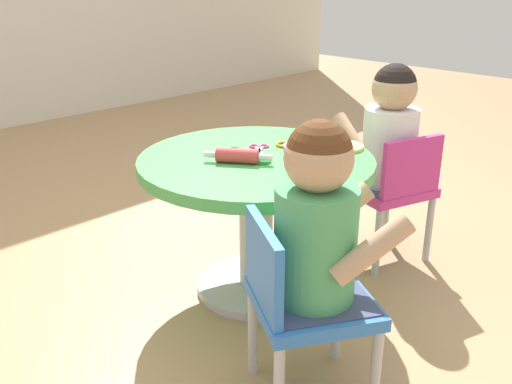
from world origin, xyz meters
TOP-DOWN VIEW (x-y plane):
  - ground_plane at (0.00, 0.00)m, footprint 10.00×10.00m
  - craft_table at (0.00, 0.00)m, footprint 0.81×0.81m
  - child_chair_left at (-0.33, -0.49)m, footprint 0.41×0.41m
  - seated_child_left at (-0.29, -0.51)m, footprint 0.43×0.41m
  - child_chair_right at (0.55, -0.21)m, footprint 0.38×0.38m
  - seated_child_right at (0.56, -0.17)m, footprint 0.36×0.41m
  - rolling_pin at (-0.09, -0.00)m, footprint 0.15×0.20m
  - craft_scissors at (0.07, 0.05)m, footprint 0.13×0.13m
  - playdough_blob_0 at (0.17, -0.04)m, footprint 0.11×0.11m
  - playdough_blob_1 at (0.29, -0.15)m, footprint 0.14×0.14m
  - cookie_cutter_0 at (-0.00, -0.19)m, footprint 0.05×0.05m
  - cookie_cutter_1 at (-0.00, 0.11)m, footprint 0.05×0.05m
  - cookie_cutter_2 at (-0.02, -0.05)m, footprint 0.06×0.06m
  - cookie_cutter_3 at (0.17, 0.02)m, footprint 0.06×0.06m

SIDE VIEW (x-z plane):
  - ground_plane at x=0.00m, z-range 0.00..0.00m
  - child_chair_left at x=-0.33m, z-range 0.04..0.57m
  - child_chair_right at x=0.55m, z-range 0.04..0.57m
  - craft_table at x=0.00m, z-range 0.12..0.64m
  - craft_scissors at x=0.07m, z-range 0.51..0.52m
  - cookie_cutter_0 at x=0.00m, z-range 0.51..0.52m
  - cookie_cutter_1 at x=0.00m, z-range 0.51..0.52m
  - cookie_cutter_2 at x=-0.02m, z-range 0.51..0.52m
  - cookie_cutter_3 at x=0.17m, z-range 0.51..0.52m
  - playdough_blob_1 at x=0.29m, z-range 0.51..0.53m
  - playdough_blob_0 at x=0.17m, z-range 0.51..0.53m
  - seated_child_left at x=-0.29m, z-range 0.28..0.79m
  - seated_child_right at x=0.56m, z-range 0.28..0.79m
  - rolling_pin at x=-0.09m, z-range 0.51..0.56m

